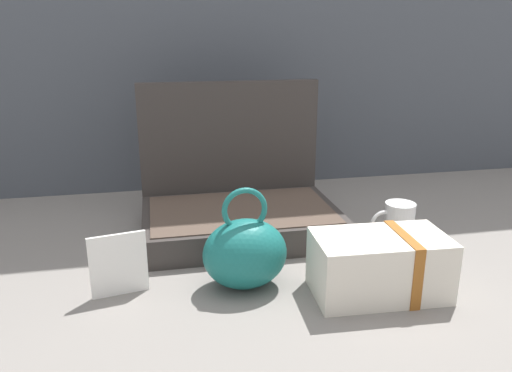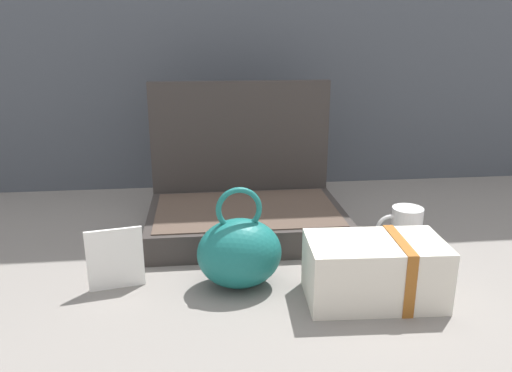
# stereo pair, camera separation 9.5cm
# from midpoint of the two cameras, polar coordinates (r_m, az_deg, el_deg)

# --- Properties ---
(ground_plane) EXTENTS (6.00, 6.00, 0.00)m
(ground_plane) POSITION_cam_midpoint_polar(r_m,az_deg,el_deg) (1.15, 2.64, -8.00)
(ground_plane) COLOR slate
(open_suitcase) EXTENTS (0.48, 0.33, 0.37)m
(open_suitcase) POSITION_cam_midpoint_polar(r_m,az_deg,el_deg) (1.28, 0.82, -1.60)
(open_suitcase) COLOR #332D2B
(open_suitcase) RESTS_ON ground_plane
(teal_pouch_handbag) EXTENTS (0.17, 0.14, 0.21)m
(teal_pouch_handbag) POSITION_cam_midpoint_polar(r_m,az_deg,el_deg) (0.99, 0.84, -7.61)
(teal_pouch_handbag) COLOR #196B66
(teal_pouch_handbag) RESTS_ON ground_plane
(cream_toiletry_bag) EXTENTS (0.26, 0.15, 0.12)m
(cream_toiletry_bag) POSITION_cam_midpoint_polar(r_m,az_deg,el_deg) (0.99, 16.26, -9.29)
(cream_toiletry_bag) COLOR silver
(cream_toiletry_bag) RESTS_ON ground_plane
(coffee_mug) EXTENTS (0.11, 0.07, 0.10)m
(coffee_mug) POSITION_cam_midpoint_polar(r_m,az_deg,el_deg) (1.24, 18.78, -4.54)
(coffee_mug) COLOR silver
(coffee_mug) RESTS_ON ground_plane
(info_card_left) EXTENTS (0.11, 0.03, 0.13)m
(info_card_left) POSITION_cam_midpoint_polar(r_m,az_deg,el_deg) (1.02, -13.22, -8.18)
(info_card_left) COLOR white
(info_card_left) RESTS_ON ground_plane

